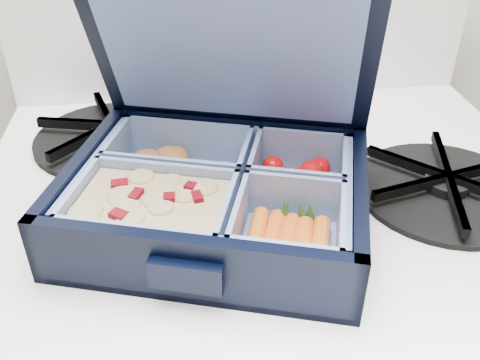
{
  "coord_description": "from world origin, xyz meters",
  "views": [
    {
      "loc": [
        0.04,
        1.26,
        1.19
      ],
      "look_at": [
        0.08,
        1.66,
        0.92
      ],
      "focal_mm": 40.0,
      "sensor_mm": 36.0,
      "label": 1
    }
  ],
  "objects": [
    {
      "name": "bento_box",
      "position": [
        0.06,
        1.65,
        0.91
      ],
      "size": [
        0.3,
        0.27,
        0.06
      ],
      "primitive_type": null,
      "rotation": [
        0.0,
        0.0,
        -0.3
      ],
      "color": "black",
      "rests_on": "stove"
    },
    {
      "name": "burner_grate",
      "position": [
        0.29,
        1.67,
        0.89
      ],
      "size": [
        0.22,
        0.22,
        0.03
      ],
      "primitive_type": "cylinder",
      "rotation": [
        0.0,
        0.0,
        0.26
      ],
      "color": "black",
      "rests_on": "stove"
    },
    {
      "name": "burner_grate_rear",
      "position": [
        -0.04,
        1.82,
        0.89
      ],
      "size": [
        0.22,
        0.22,
        0.02
      ],
      "primitive_type": "cylinder",
      "rotation": [
        0.0,
        0.0,
        -0.24
      ],
      "color": "black",
      "rests_on": "stove"
    },
    {
      "name": "fork",
      "position": [
        0.14,
        1.8,
        0.88
      ],
      "size": [
        0.13,
        0.13,
        0.01
      ],
      "primitive_type": null,
      "rotation": [
        0.0,
        0.0,
        -0.79
      ],
      "color": "silver",
      "rests_on": "stove"
    }
  ]
}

